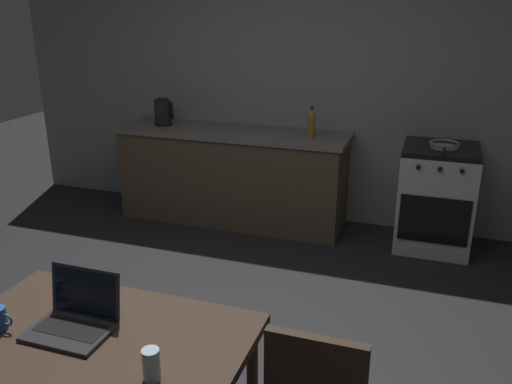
{
  "coord_description": "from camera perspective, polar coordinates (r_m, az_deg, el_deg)",
  "views": [
    {
      "loc": [
        1.21,
        -2.37,
        1.99
      ],
      "look_at": [
        0.12,
        0.81,
        0.79
      ],
      "focal_mm": 37.17,
      "sensor_mm": 36.0,
      "label": 1
    }
  ],
  "objects": [
    {
      "name": "ground_plane",
      "position": [
        3.32,
        -6.87,
        -17.26
      ],
      "size": [
        12.0,
        12.0,
        0.0
      ],
      "primitive_type": "plane",
      "color": "black"
    },
    {
      "name": "electric_kettle",
      "position": [
        5.18,
        -9.98,
        8.46
      ],
      "size": [
        0.19,
        0.17,
        0.26
      ],
      "color": "black",
      "rests_on": "kitchen_counter"
    },
    {
      "name": "drinking_glass",
      "position": [
        1.95,
        -11.2,
        -17.77
      ],
      "size": [
        0.06,
        0.06,
        0.12
      ],
      "color": "#99B7C6",
      "rests_on": "dining_table"
    },
    {
      "name": "dining_table",
      "position": [
        2.28,
        -16.65,
        -16.48
      ],
      "size": [
        1.19,
        0.76,
        0.75
      ],
      "color": "#332319",
      "rests_on": "ground_plane"
    },
    {
      "name": "frying_pan",
      "position": [
        4.55,
        19.63,
        4.8
      ],
      "size": [
        0.24,
        0.41,
        0.05
      ],
      "color": "gray",
      "rests_on": "stove_oven"
    },
    {
      "name": "bottle",
      "position": [
        4.62,
        6.0,
        7.35
      ],
      "size": [
        0.07,
        0.07,
        0.27
      ],
      "color": "#8C601E",
      "rests_on": "kitchen_counter"
    },
    {
      "name": "kitchen_counter",
      "position": [
        5.02,
        -2.52,
        1.77
      ],
      "size": [
        2.16,
        0.64,
        0.88
      ],
      "color": "#4C3D2D",
      "rests_on": "ground_plane"
    },
    {
      "name": "back_wall",
      "position": [
        4.93,
        8.21,
        11.57
      ],
      "size": [
        6.4,
        0.1,
        2.61
      ],
      "primitive_type": "cube",
      "color": "gray",
      "rests_on": "ground_plane"
    },
    {
      "name": "laptop",
      "position": [
        2.29,
        -18.95,
        -12.77
      ],
      "size": [
        0.32,
        0.26,
        0.23
      ],
      "rotation": [
        0.0,
        0.0,
        0.17
      ],
      "color": "#232326",
      "rests_on": "dining_table"
    },
    {
      "name": "stove_oven",
      "position": [
        4.71,
        18.78,
        -0.58
      ],
      "size": [
        0.6,
        0.62,
        0.88
      ],
      "color": "#B7BABF",
      "rests_on": "ground_plane"
    }
  ]
}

